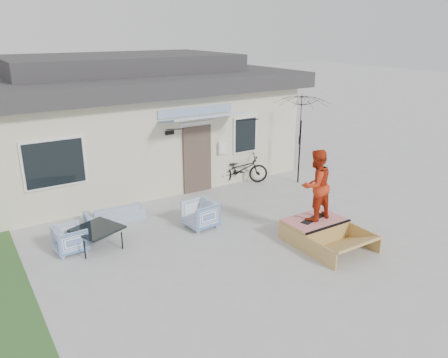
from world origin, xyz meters
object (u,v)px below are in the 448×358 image
patio_umbrella (301,131)px  skater (316,184)px  coffee_table (98,237)px  skateboard (313,218)px  loveseat (114,210)px  armchair_right (200,213)px  armchair_left (70,238)px  bicycle (240,166)px  skate_ramp (314,229)px

patio_umbrella → skater: bearing=-126.4°
coffee_table → skateboard: (4.63, -2.34, 0.26)m
loveseat → armchair_right: armchair_right is taller
armchair_left → skater: 5.87m
coffee_table → bicycle: bearing=19.8°
armchair_left → bicycle: size_ratio=0.38×
armchair_left → coffee_table: 0.62m
armchair_left → coffee_table: (0.61, -0.09, -0.11)m
loveseat → bicycle: size_ratio=0.84×
loveseat → coffee_table: bearing=60.9°
armchair_right → coffee_table: size_ratio=0.80×
coffee_table → loveseat: bearing=56.1°
bicycle → skater: (-0.76, -4.28, 0.81)m
skateboard → loveseat: bearing=122.8°
skater → bicycle: bearing=-103.5°
skate_ramp → skateboard: skateboard is taller
armchair_left → patio_umbrella: patio_umbrella is taller
armchair_right → armchair_left: bearing=-102.9°
patio_umbrella → skate_ramp: 4.41m
skate_ramp → skateboard: (-0.00, 0.05, 0.26)m
skateboard → skater: size_ratio=0.47×
armchair_left → skater: skater is taller
loveseat → armchair_left: armchair_left is taller
skateboard → skater: skater is taller
armchair_left → skateboard: size_ratio=0.84×
loveseat → armchair_left: 1.84m
patio_umbrella → skater: skater is taller
armchair_left → skateboard: bearing=-118.0°
skateboard → armchair_left: bearing=141.2°
bicycle → skate_ramp: bicycle is taller
loveseat → patio_umbrella: 6.40m
bicycle → patio_umbrella: (1.68, -0.97, 1.16)m
loveseat → coffee_table: (-0.83, -1.24, -0.06)m
skateboard → skate_ramp: bearing=-103.6°
armchair_right → coffee_table: bearing=-102.6°
coffee_table → skate_ramp: bearing=-27.3°
loveseat → skate_ramp: 5.25m
armchair_right → skateboard: size_ratio=0.94×
loveseat → bicycle: (4.55, 0.70, 0.28)m
armchair_right → patio_umbrella: patio_umbrella is taller
loveseat → skateboard: size_ratio=1.88×
armchair_right → coffee_table: armchair_right is taller
armchair_left → skateboard: (5.24, -2.44, 0.16)m
armchair_left → patio_umbrella: size_ratio=0.31×
bicycle → skater: skater is taller
skater → loveseat: bearing=-46.7°
bicycle → armchair_left: bearing=131.1°
coffee_table → skateboard: skateboard is taller
bicycle → loveseat: bearing=122.8°
skate_ramp → skater: skater is taller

